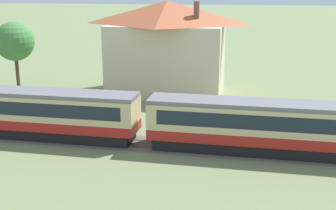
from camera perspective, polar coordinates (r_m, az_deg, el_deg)
name	(u,v)px	position (r m, az deg, el deg)	size (l,w,h in m)	color
passenger_train	(147,118)	(32.80, -2.91, -1.74)	(85.30, 3.02, 3.93)	#AD1E19
railway_track	(47,137)	(36.46, -16.12, -4.17)	(147.69, 3.60, 0.04)	#665B51
station_house_terracotta_roof	(167,46)	(49.01, -0.12, 7.95)	(13.80, 9.29, 10.60)	beige
yard_tree_1	(15,41)	(55.11, -20.08, 8.08)	(4.78, 4.78, 8.09)	#4C3823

